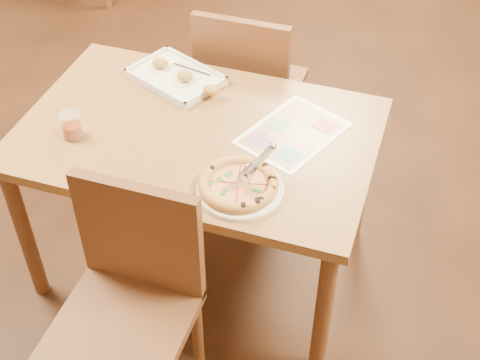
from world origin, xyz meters
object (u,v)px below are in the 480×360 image
(chair_far, at_px, (247,78))
(pizza, at_px, (238,184))
(plate, at_px, (240,189))
(glass_tumbler, at_px, (72,127))
(pizza_cutter, at_px, (255,166))
(chair_near, at_px, (131,280))
(dining_table, at_px, (198,149))
(appetizer_tray, at_px, (178,77))
(menu, at_px, (293,133))

(chair_far, xyz_separation_m, pizza, (0.24, -0.85, 0.18))
(plate, xyz_separation_m, glass_tumbler, (-0.66, 0.09, 0.03))
(chair_far, bearing_deg, pizza_cutter, 109.42)
(chair_near, xyz_separation_m, pizza_cutter, (0.29, 0.38, 0.24))
(plate, bearing_deg, pizza, 167.45)
(chair_far, relative_size, pizza, 1.76)
(dining_table, height_order, glass_tumbler, glass_tumbler)
(dining_table, bearing_deg, plate, -45.43)
(chair_near, height_order, chair_far, same)
(appetizer_tray, relative_size, glass_tumbler, 4.35)
(glass_tumbler, bearing_deg, chair_near, -46.35)
(chair_near, xyz_separation_m, plate, (0.25, 0.35, 0.16))
(dining_table, bearing_deg, chair_far, 90.00)
(glass_tumbler, relative_size, menu, 0.26)
(chair_near, distance_m, appetizer_tray, 0.92)
(pizza_cutter, relative_size, menu, 0.42)
(appetizer_tray, height_order, glass_tumbler, glass_tumbler)
(dining_table, distance_m, chair_near, 0.61)
(chair_near, xyz_separation_m, chair_far, (-0.00, 1.20, 0.00))
(pizza, bearing_deg, plate, -12.55)
(chair_near, relative_size, glass_tumbler, 4.83)
(glass_tumbler, bearing_deg, menu, 19.53)
(pizza_cutter, height_order, menu, pizza_cutter)
(chair_near, relative_size, menu, 1.24)
(pizza, bearing_deg, chair_near, -124.83)
(pizza_cutter, bearing_deg, chair_near, 168.17)
(pizza, xyz_separation_m, glass_tumbler, (-0.66, 0.08, 0.01))
(chair_near, relative_size, pizza_cutter, 2.97)
(chair_far, height_order, menu, chair_far)
(chair_near, xyz_separation_m, pizza, (0.24, 0.35, 0.18))
(chair_near, xyz_separation_m, menu, (0.34, 0.70, 0.16))
(chair_far, xyz_separation_m, pizza_cutter, (0.29, -0.82, 0.24))
(pizza, distance_m, pizza_cutter, 0.08)
(chair_near, distance_m, plate, 0.46)
(dining_table, relative_size, menu, 3.42)
(appetizer_tray, bearing_deg, chair_near, -77.87)
(chair_near, relative_size, chair_far, 1.00)
(pizza, relative_size, pizza_cutter, 1.69)
(pizza_cutter, distance_m, appetizer_tray, 0.69)
(chair_far, bearing_deg, glass_tumbler, 61.81)
(dining_table, bearing_deg, glass_tumbler, -157.78)
(pizza_cutter, relative_size, appetizer_tray, 0.37)
(chair_far, relative_size, plate, 1.63)
(chair_near, distance_m, chair_far, 1.20)
(pizza_cutter, xyz_separation_m, menu, (0.05, 0.31, -0.09))
(chair_far, bearing_deg, pizza, 105.89)
(plate, height_order, appetizer_tray, appetizer_tray)
(dining_table, xyz_separation_m, appetizer_tray, (-0.19, 0.28, 0.10))
(plate, height_order, pizza, pizza)
(appetizer_tray, bearing_deg, plate, -50.43)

